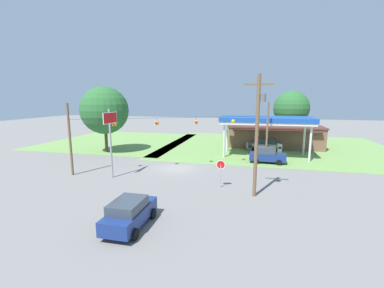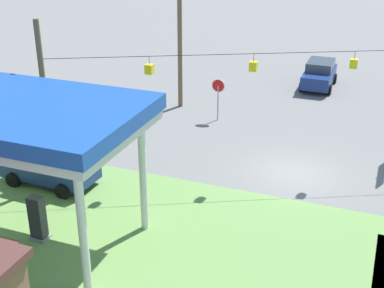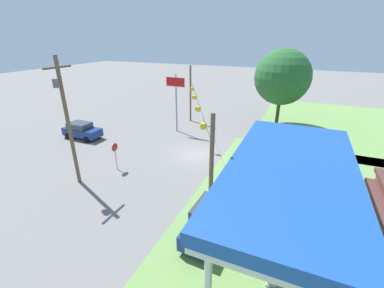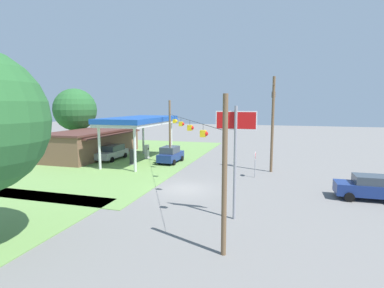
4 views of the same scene
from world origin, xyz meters
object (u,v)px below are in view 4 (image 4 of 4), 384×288
fuel_pump_far (147,152)px  car_at_pumps_front (170,155)px  car_on_crossroad (369,187)px  stop_sign_roadside (255,159)px  car_at_pumps_rear (112,152)px  gas_station_store (94,143)px  gas_station_canopy (139,121)px  utility_pole_main (273,119)px  stop_sign_overhead (236,138)px  fuel_pump_near (132,157)px  tree_behind_station (75,110)px

fuel_pump_far → car_at_pumps_front: 4.32m
car_on_crossroad → car_at_pumps_front: bearing=-25.8°
stop_sign_roadside → car_on_crossroad: bearing=62.1°
car_at_pumps_rear → gas_station_store: bearing=-113.6°
gas_station_canopy → utility_pole_main: (-1.28, -15.55, 0.52)m
stop_sign_roadside → stop_sign_overhead: 11.38m
gas_station_canopy → gas_station_store: size_ratio=0.82×
gas_station_canopy → utility_pole_main: utility_pole_main is taller
car_at_pumps_front → stop_sign_roadside: size_ratio=1.74×
gas_station_store → fuel_pump_near: size_ratio=8.21×
stop_sign_overhead → gas_station_canopy: bearing=42.1°
gas_station_canopy → car_at_pumps_front: 5.52m
gas_station_store → utility_pole_main: utility_pole_main is taller
gas_station_canopy → fuel_pump_near: bearing=-180.0°
gas_station_store → car_at_pumps_front: bearing=-98.1°
car_at_pumps_rear → stop_sign_roadside: size_ratio=2.08×
fuel_pump_far → tree_behind_station: 14.02m
stop_sign_overhead → car_on_crossroad: bearing=-54.2°
gas_station_canopy → car_at_pumps_rear: bearing=87.7°
stop_sign_overhead → utility_pole_main: utility_pole_main is taller
stop_sign_roadside → gas_station_store: bearing=-105.6°
gas_station_store → car_at_pumps_rear: size_ratio=2.84×
fuel_pump_near → car_at_pumps_front: (2.14, -3.91, 0.15)m
car_at_pumps_front → fuel_pump_near: bearing=120.8°
fuel_pump_near → fuel_pump_far: (3.98, 0.00, 0.00)m
fuel_pump_far → tree_behind_station: size_ratio=0.19×
fuel_pump_far → stop_sign_roadside: bearing=-113.9°
fuel_pump_far → tree_behind_station: bearing=77.6°
fuel_pump_near → stop_sign_roadside: bearing=-99.2°
fuel_pump_near → tree_behind_station: 15.32m
tree_behind_station → stop_sign_roadside: bearing=-108.7°
car_at_pumps_front → tree_behind_station: bearing=76.5°
car_at_pumps_rear → gas_station_canopy: bearing=87.7°
gas_station_canopy → tree_behind_station: 13.60m
gas_station_canopy → car_at_pumps_front: gas_station_canopy is taller
gas_station_store → stop_sign_overhead: stop_sign_overhead is taller
car_at_pumps_rear → car_on_crossroad: 28.03m
gas_station_canopy → car_on_crossroad: gas_station_canopy is taller
car_on_crossroad → fuel_pump_far: bearing=-25.8°
car_on_crossroad → stop_sign_overhead: (-6.42, 8.91, 4.02)m
car_at_pumps_rear → fuel_pump_near: bearing=61.3°
utility_pole_main → stop_sign_roadside: bearing=154.7°
fuel_pump_near → tree_behind_station: size_ratio=0.19×
utility_pole_main → gas_station_store: bearing=82.4°
fuel_pump_far → gas_station_store: bearing=91.5°
gas_station_store → fuel_pump_near: gas_station_store is taller
car_at_pumps_rear → stop_sign_overhead: 23.74m
gas_station_canopy → car_at_pumps_front: bearing=-87.9°
stop_sign_roadside → stop_sign_overhead: stop_sign_overhead is taller
stop_sign_overhead → tree_behind_station: bearing=52.9°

